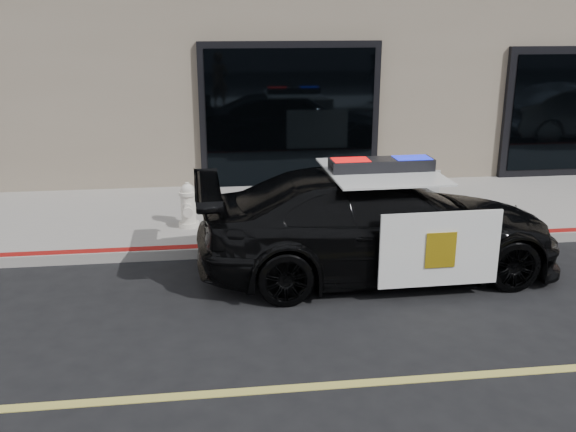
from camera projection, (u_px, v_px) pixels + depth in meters
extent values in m
plane|color=black|center=(485.00, 375.00, 6.25)|extent=(120.00, 120.00, 0.00)
cube|color=gray|center=(360.00, 210.00, 11.19)|extent=(60.00, 3.50, 0.15)
imported|color=black|center=(379.00, 223.00, 8.51)|extent=(2.14, 4.90, 1.40)
cube|color=white|center=(440.00, 249.00, 7.64)|extent=(1.49, 0.06, 0.93)
cube|color=white|center=(390.00, 202.00, 9.53)|extent=(1.49, 0.06, 0.93)
cube|color=white|center=(381.00, 171.00, 8.30)|extent=(1.43, 1.71, 0.02)
cube|color=gold|center=(441.00, 250.00, 7.61)|extent=(0.37, 0.02, 0.44)
cube|color=black|center=(381.00, 165.00, 8.27)|extent=(1.35, 0.38, 0.16)
cube|color=red|center=(351.00, 165.00, 8.21)|extent=(0.47, 0.31, 0.15)
cube|color=#0C19CC|center=(412.00, 163.00, 8.32)|extent=(0.47, 0.31, 0.15)
cylinder|color=white|center=(189.00, 224.00, 10.11)|extent=(0.32, 0.32, 0.07)
cylinder|color=white|center=(188.00, 208.00, 10.03)|extent=(0.23, 0.23, 0.45)
cylinder|color=white|center=(188.00, 193.00, 9.96)|extent=(0.28, 0.28, 0.05)
sphere|color=white|center=(187.00, 190.00, 9.94)|extent=(0.21, 0.21, 0.21)
cylinder|color=white|center=(187.00, 184.00, 9.91)|extent=(0.06, 0.06, 0.06)
cylinder|color=white|center=(188.00, 202.00, 10.15)|extent=(0.12, 0.11, 0.12)
cylinder|color=white|center=(188.00, 207.00, 9.87)|extent=(0.12, 0.11, 0.12)
cylinder|color=white|center=(188.00, 212.00, 9.86)|extent=(0.15, 0.13, 0.15)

